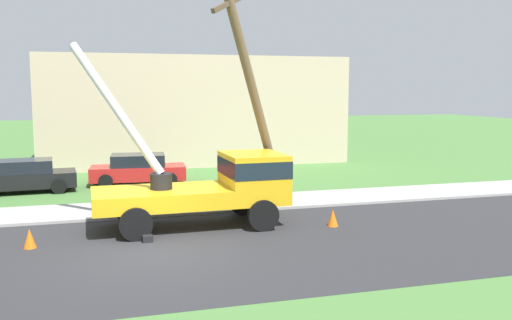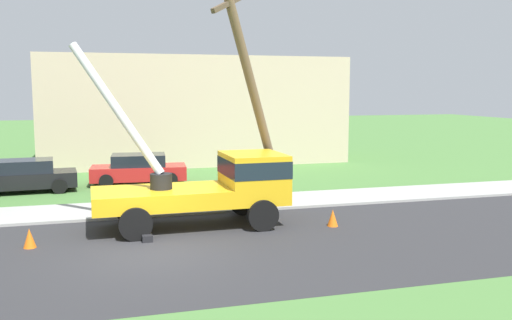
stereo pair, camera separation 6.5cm
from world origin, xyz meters
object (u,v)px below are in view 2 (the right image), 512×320
Objects in this scene: parked_sedan_black at (24,176)px; parked_sedan_red at (139,169)px; traffic_cone_behind at (29,238)px; traffic_cone_ahead at (333,218)px; leaning_utility_pole at (254,95)px; utility_truck at (216,183)px.

parked_sedan_black is 5.05m from parked_sedan_red.
parked_sedan_red reaches higher than traffic_cone_behind.
traffic_cone_ahead is 11.57m from parked_sedan_red.
leaning_utility_pole is at bearing -39.64° from parked_sedan_black.
leaning_utility_pole is (1.63, 1.09, 2.87)m from utility_truck.
utility_truck is 5.89m from traffic_cone_behind.
leaning_utility_pole is at bearing 33.76° from utility_truck.
leaning_utility_pole is 1.85× the size of parked_sedan_red.
utility_truck is 3.48m from leaning_utility_pole.
traffic_cone_ahead is (2.02, -2.36, -4.00)m from leaning_utility_pole.
utility_truck is 1.50× the size of parked_sedan_red.
utility_truck reaches higher than traffic_cone_behind.
utility_truck is 12.14× the size of traffic_cone_ahead.
utility_truck is 10.65m from parked_sedan_black.
traffic_cone_ahead is 0.12× the size of parked_sedan_black.
traffic_cone_behind is at bearing -167.70° from utility_truck.
utility_truck is at bearing 12.30° from traffic_cone_behind.
traffic_cone_behind is at bearing -110.52° from parked_sedan_red.
parked_sedan_red is at bearing 69.48° from traffic_cone_behind.
traffic_cone_behind is at bearing -162.31° from leaning_utility_pole.
leaning_utility_pole is 1.86× the size of parked_sedan_black.
leaning_utility_pole is 5.06m from traffic_cone_ahead.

